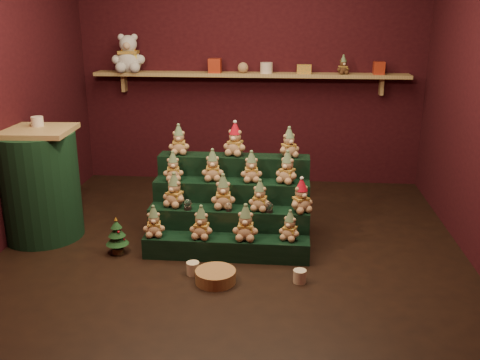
# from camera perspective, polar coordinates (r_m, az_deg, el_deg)

# --- Properties ---
(ground) EXTENTS (4.00, 4.00, 0.00)m
(ground) POSITION_cam_1_polar(r_m,az_deg,el_deg) (4.76, -0.74, -7.20)
(ground) COLOR black
(ground) RESTS_ON ground
(back_wall) EXTENTS (4.00, 0.10, 2.80)m
(back_wall) POSITION_cam_1_polar(r_m,az_deg,el_deg) (6.39, 1.17, 12.24)
(back_wall) COLOR black
(back_wall) RESTS_ON ground
(front_wall) EXTENTS (4.00, 0.10, 2.80)m
(front_wall) POSITION_cam_1_polar(r_m,az_deg,el_deg) (2.37, -6.06, 2.84)
(front_wall) COLOR black
(front_wall) RESTS_ON ground
(back_shelf) EXTENTS (3.60, 0.26, 0.24)m
(back_shelf) POSITION_cam_1_polar(r_m,az_deg,el_deg) (6.23, 1.04, 11.12)
(back_shelf) COLOR tan
(back_shelf) RESTS_ON ground
(riser_tier_front) EXTENTS (1.40, 0.22, 0.18)m
(riser_tier_front) POSITION_cam_1_polar(r_m,az_deg,el_deg) (4.55, -1.48, -7.21)
(riser_tier_front) COLOR black
(riser_tier_front) RESTS_ON ground
(riser_tier_midfront) EXTENTS (1.40, 0.22, 0.36)m
(riser_tier_midfront) POSITION_cam_1_polar(r_m,az_deg,el_deg) (4.71, -1.18, -5.09)
(riser_tier_midfront) COLOR black
(riser_tier_midfront) RESTS_ON ground
(riser_tier_midback) EXTENTS (1.40, 0.22, 0.54)m
(riser_tier_midback) POSITION_cam_1_polar(r_m,az_deg,el_deg) (4.88, -0.90, -3.13)
(riser_tier_midback) COLOR black
(riser_tier_midback) RESTS_ON ground
(riser_tier_back) EXTENTS (1.40, 0.22, 0.72)m
(riser_tier_back) POSITION_cam_1_polar(r_m,az_deg,el_deg) (5.06, -0.63, -1.29)
(riser_tier_back) COLOR black
(riser_tier_back) RESTS_ON ground
(teddy_0) EXTENTS (0.21, 0.20, 0.26)m
(teddy_0) POSITION_cam_1_polar(r_m,az_deg,el_deg) (4.56, -9.18, -4.38)
(teddy_0) COLOR tan
(teddy_0) RESTS_ON riser_tier_front
(teddy_1) EXTENTS (0.22, 0.20, 0.28)m
(teddy_1) POSITION_cam_1_polar(r_m,az_deg,el_deg) (4.47, -4.14, -4.53)
(teddy_1) COLOR tan
(teddy_1) RESTS_ON riser_tier_front
(teddy_2) EXTENTS (0.22, 0.20, 0.30)m
(teddy_2) POSITION_cam_1_polar(r_m,az_deg,el_deg) (4.43, 0.60, -4.55)
(teddy_2) COLOR tan
(teddy_2) RESTS_ON riser_tier_front
(teddy_3) EXTENTS (0.23, 0.22, 0.25)m
(teddy_3) POSITION_cam_1_polar(r_m,az_deg,el_deg) (4.45, 5.35, -4.85)
(teddy_3) COLOR tan
(teddy_3) RESTS_ON riser_tier_front
(teddy_4) EXTENTS (0.26, 0.25, 0.29)m
(teddy_4) POSITION_cam_1_polar(r_m,az_deg,el_deg) (4.69, -7.01, -1.08)
(teddy_4) COLOR tan
(teddy_4) RESTS_ON riser_tier_midfront
(teddy_5) EXTENTS (0.23, 0.21, 0.30)m
(teddy_5) POSITION_cam_1_polar(r_m,az_deg,el_deg) (4.61, -1.80, -1.26)
(teddy_5) COLOR tan
(teddy_5) RESTS_ON riser_tier_midfront
(teddy_6) EXTENTS (0.22, 0.20, 0.26)m
(teddy_6) POSITION_cam_1_polar(r_m,az_deg,el_deg) (4.57, 2.13, -1.65)
(teddy_6) COLOR tan
(teddy_6) RESTS_ON riser_tier_midfront
(teddy_7) EXTENTS (0.27, 0.26, 0.28)m
(teddy_7) POSITION_cam_1_polar(r_m,az_deg,el_deg) (4.56, 6.54, -1.68)
(teddy_7) COLOR tan
(teddy_7) RESTS_ON riser_tier_midfront
(teddy_8) EXTENTS (0.21, 0.20, 0.26)m
(teddy_8) POSITION_cam_1_polar(r_m,az_deg,el_deg) (4.82, -7.15, 1.46)
(teddy_8) COLOR tan
(teddy_8) RESTS_ON riser_tier_midback
(teddy_9) EXTENTS (0.21, 0.20, 0.28)m
(teddy_9) POSITION_cam_1_polar(r_m,az_deg,el_deg) (4.79, -2.94, 1.58)
(teddy_9) COLOR tan
(teddy_9) RESTS_ON riser_tier_midback
(teddy_10) EXTENTS (0.22, 0.20, 0.27)m
(teddy_10) POSITION_cam_1_polar(r_m,az_deg,el_deg) (4.75, 1.22, 1.42)
(teddy_10) COLOR tan
(teddy_10) RESTS_ON riser_tier_midback
(teddy_11) EXTENTS (0.26, 0.25, 0.28)m
(teddy_11) POSITION_cam_1_polar(r_m,az_deg,el_deg) (4.73, 5.08, 1.36)
(teddy_11) COLOR tan
(teddy_11) RESTS_ON riser_tier_midback
(teddy_12) EXTENTS (0.21, 0.20, 0.27)m
(teddy_12) POSITION_cam_1_polar(r_m,az_deg,el_deg) (5.01, -6.54, 4.30)
(teddy_12) COLOR tan
(teddy_12) RESTS_ON riser_tier_back
(teddy_13) EXTENTS (0.25, 0.24, 0.30)m
(teddy_13) POSITION_cam_1_polar(r_m,az_deg,el_deg) (4.93, -0.53, 4.36)
(teddy_13) COLOR tan
(teddy_13) RESTS_ON riser_tier_back
(teddy_14) EXTENTS (0.25, 0.24, 0.27)m
(teddy_14) POSITION_cam_1_polar(r_m,az_deg,el_deg) (4.89, 5.24, 4.01)
(teddy_14) COLOR tan
(teddy_14) RESTS_ON riser_tier_back
(snow_globe_a) EXTENTS (0.07, 0.07, 0.09)m
(snow_globe_a) POSITION_cam_1_polar(r_m,az_deg,el_deg) (4.63, -5.60, -2.60)
(snow_globe_a) COLOR black
(snow_globe_a) RESTS_ON riser_tier_midfront
(snow_globe_b) EXTENTS (0.06, 0.06, 0.08)m
(snow_globe_b) POSITION_cam_1_polar(r_m,az_deg,el_deg) (4.58, -1.20, -2.86)
(snow_globe_b) COLOR black
(snow_globe_b) RESTS_ON riser_tier_midfront
(snow_globe_c) EXTENTS (0.07, 0.07, 0.09)m
(snow_globe_c) POSITION_cam_1_polar(r_m,az_deg,el_deg) (4.55, 3.13, -2.90)
(snow_globe_c) COLOR black
(snow_globe_c) RESTS_ON riser_tier_midfront
(side_table) EXTENTS (0.71, 0.71, 1.02)m
(side_table) POSITION_cam_1_polar(r_m,az_deg,el_deg) (5.15, -20.62, -0.43)
(side_table) COLOR tan
(side_table) RESTS_ON ground
(table_ornament) EXTENTS (0.11, 0.11, 0.09)m
(table_ornament) POSITION_cam_1_polar(r_m,az_deg,el_deg) (5.11, -20.81, 5.87)
(table_ornament) COLOR beige
(table_ornament) RESTS_ON side_table
(mini_christmas_tree) EXTENTS (0.20, 0.20, 0.33)m
(mini_christmas_tree) POSITION_cam_1_polar(r_m,az_deg,el_deg) (4.71, -12.99, -5.82)
(mini_christmas_tree) COLOR #412D17
(mini_christmas_tree) RESTS_ON ground
(mug_left) EXTENTS (0.10, 0.10, 0.10)m
(mug_left) POSITION_cam_1_polar(r_m,az_deg,el_deg) (4.31, -5.04, -9.37)
(mug_left) COLOR beige
(mug_left) RESTS_ON ground
(mug_right) EXTENTS (0.10, 0.10, 0.10)m
(mug_right) POSITION_cam_1_polar(r_m,az_deg,el_deg) (4.20, 6.39, -10.17)
(mug_right) COLOR beige
(mug_right) RESTS_ON ground
(wicker_basket) EXTENTS (0.38, 0.38, 0.10)m
(wicker_basket) POSITION_cam_1_polar(r_m,az_deg,el_deg) (4.18, -2.62, -10.22)
(wicker_basket) COLOR #9D693F
(wicker_basket) RESTS_ON ground
(white_bear) EXTENTS (0.42, 0.38, 0.54)m
(white_bear) POSITION_cam_1_polar(r_m,az_deg,el_deg) (6.43, -11.83, 13.60)
(white_bear) COLOR silver
(white_bear) RESTS_ON back_shelf
(brown_bear) EXTENTS (0.18, 0.17, 0.20)m
(brown_bear) POSITION_cam_1_polar(r_m,az_deg,el_deg) (6.19, 10.94, 11.96)
(brown_bear) COLOR #4C2B19
(brown_bear) RESTS_ON back_shelf
(gift_tin_red_a) EXTENTS (0.14, 0.14, 0.16)m
(gift_tin_red_a) POSITION_cam_1_polar(r_m,az_deg,el_deg) (6.24, -2.69, 12.09)
(gift_tin_red_a) COLOR #B5351B
(gift_tin_red_a) RESTS_ON back_shelf
(gift_tin_cream) EXTENTS (0.14, 0.14, 0.12)m
(gift_tin_cream) POSITION_cam_1_polar(r_m,az_deg,el_deg) (6.19, 2.84, 11.86)
(gift_tin_cream) COLOR beige
(gift_tin_cream) RESTS_ON back_shelf
(gift_tin_red_b) EXTENTS (0.12, 0.12, 0.14)m
(gift_tin_red_b) POSITION_cam_1_polar(r_m,az_deg,el_deg) (6.26, 14.59, 11.48)
(gift_tin_red_b) COLOR #B5351B
(gift_tin_red_b) RESTS_ON back_shelf
(shelf_plush_ball) EXTENTS (0.12, 0.12, 0.12)m
(shelf_plush_ball) POSITION_cam_1_polar(r_m,az_deg,el_deg) (6.20, 0.32, 11.89)
(shelf_plush_ball) COLOR tan
(shelf_plush_ball) RESTS_ON back_shelf
(scarf_gift_box) EXTENTS (0.16, 0.10, 0.10)m
(scarf_gift_box) POSITION_cam_1_polar(r_m,az_deg,el_deg) (6.18, 6.85, 11.66)
(scarf_gift_box) COLOR orange
(scarf_gift_box) RESTS_ON back_shelf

